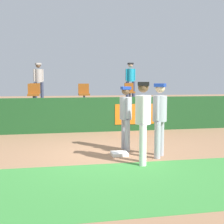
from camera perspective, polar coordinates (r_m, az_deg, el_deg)
The scene contains 14 objects.
ground_plane at distance 7.91m, azimuth -0.52°, elevation -7.90°, with size 60.00×60.00×0.00m, color #936B4C.
grass_foreground_strip at distance 5.78m, azimuth 3.63°, elevation -13.13°, with size 18.00×2.80×0.01m, color #388438.
first_base at distance 7.81m, azimuth 1.40°, elevation -7.78°, with size 0.40×0.40×0.08m, color white.
player_fielder_home at distance 6.90m, azimuth 5.83°, elevation -0.91°, with size 0.45×0.54×1.85m.
player_runner_visitor at distance 7.56m, azimuth 8.85°, elevation -0.51°, with size 0.48×0.48×1.81m.
player_coach_visitor at distance 8.20m, azimuth 2.57°, elevation -0.32°, with size 0.35×0.48×1.72m.
field_wall at distance 11.28m, azimuth -3.74°, elevation -0.49°, with size 18.00×0.26×1.26m.
bleacher_platform at distance 13.84m, azimuth -5.09°, elevation -0.03°, with size 18.00×4.80×0.91m, color #59595E.
seat_back_left at distance 14.40m, azimuth -14.12°, elevation 3.74°, with size 0.45×0.44×0.84m.
seat_back_right at distance 14.83m, azimuth 3.27°, elevation 3.97°, with size 0.44×0.44×0.84m.
seat_front_center at distance 12.64m, azimuth -5.25°, elevation 3.61°, with size 0.44×0.44×0.84m.
seat_front_left at distance 12.60m, azimuth -14.38°, elevation 3.45°, with size 0.46×0.44×0.84m.
spectator_hooded at distance 15.11m, azimuth -13.51°, elevation 6.00°, with size 0.48×0.44×1.79m.
spectator_capped at distance 15.66m, azimuth 3.45°, elevation 6.28°, with size 0.52×0.37×1.85m.
Camera 1 is at (-1.38, -7.55, 1.89)m, focal length 49.14 mm.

